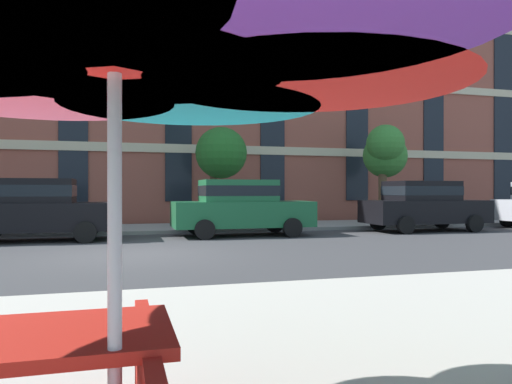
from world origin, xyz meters
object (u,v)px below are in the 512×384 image
at_px(sedan_black_midblock, 424,204).
at_px(street_tree_middle, 220,153).
at_px(sedan_black, 35,208).
at_px(sedan_green, 241,206).
at_px(patio_umbrella, 115,23).
at_px(street_tree_right, 385,152).

relative_size(sedan_black_midblock, street_tree_middle, 1.13).
distance_m(sedan_black, sedan_green, 6.03).
height_order(sedan_black, sedan_green, same).
bearing_deg(street_tree_middle, sedan_black, -150.89).
bearing_deg(sedan_green, patio_umbrella, -106.23).
height_order(sedan_black_midblock, street_tree_middle, street_tree_middle).
xyz_separation_m(sedan_black, street_tree_right, (13.02, 3.05, 2.10)).
relative_size(sedan_green, sedan_black_midblock, 1.00).
bearing_deg(sedan_black, street_tree_right, 13.19).
bearing_deg(street_tree_middle, street_tree_right, -2.52).
height_order(sedan_green, sedan_black_midblock, same).
height_order(sedan_black, patio_umbrella, patio_umbrella).
bearing_deg(patio_umbrella, sedan_black, 100.42).
bearing_deg(sedan_black, sedan_green, 0.00).
bearing_deg(street_tree_right, sedan_green, -156.40).
xyz_separation_m(sedan_green, street_tree_middle, (-0.00, 3.36, 1.94)).
relative_size(street_tree_right, patio_umbrella, 1.27).
distance_m(sedan_black, sedan_black_midblock, 12.74).
height_order(sedan_black, street_tree_right, street_tree_right).
xyz_separation_m(sedan_green, street_tree_right, (6.99, 3.05, 2.10)).
bearing_deg(sedan_black, sedan_black_midblock, 0.00).
height_order(sedan_green, street_tree_right, street_tree_right).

